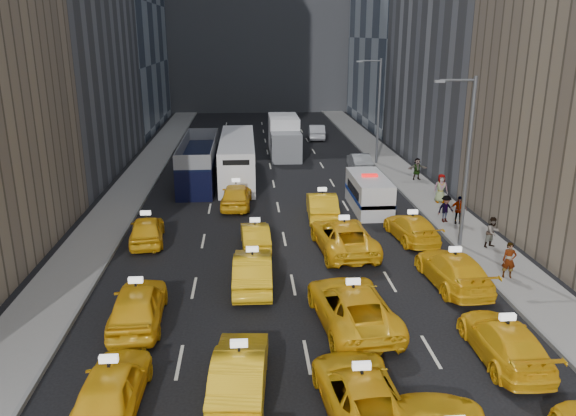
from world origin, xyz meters
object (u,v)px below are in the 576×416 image
Objects in this scene: double_decker at (199,162)px; pedestrian_0 at (509,260)px; city_bus at (237,158)px; box_truck at (284,137)px; nypd_van at (369,194)px.

double_decker is 24.82m from pedestrian_0.
city_bus is 1.58× the size of box_truck.
double_decker reaches higher than city_bus.
double_decker is 1.41× the size of box_truck.
box_truck is 29.86m from pedestrian_0.
box_truck is at bearing 110.26° from nypd_van.
nypd_van is 17.87m from box_truck.
city_bus is 7.40× the size of pedestrian_0.
pedestrian_0 is (8.45, -28.63, -0.76)m from box_truck.
city_bus is (-8.57, 8.99, 0.52)m from nypd_van.
pedestrian_0 is (12.70, -20.29, -0.59)m from city_bus.
double_decker is 6.61× the size of pedestrian_0.
nypd_van is 12.43m from city_bus.
box_truck is at bearing 67.03° from city_bus.
city_bus is 23.95m from pedestrian_0.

